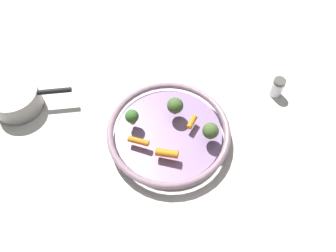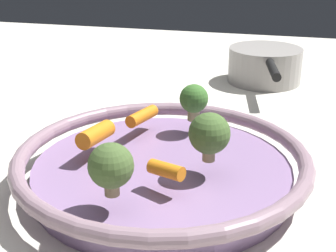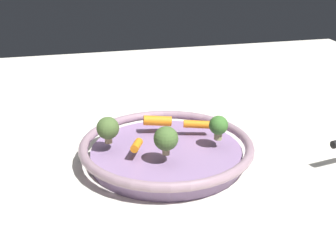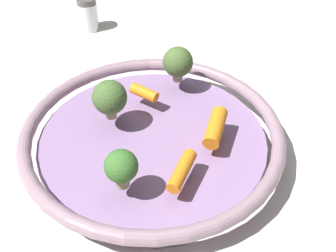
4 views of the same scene
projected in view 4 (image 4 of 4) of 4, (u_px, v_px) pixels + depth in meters
name	position (u px, v px, depth m)	size (l,w,h in m)	color
ground_plane	(153.00, 154.00, 0.64)	(1.91, 1.91, 0.00)	silver
serving_bowl	(152.00, 140.00, 0.62)	(0.36, 0.36, 0.05)	#8E709E
baby_carrot_right	(216.00, 126.00, 0.59)	(0.02, 0.02, 0.06)	orange
baby_carrot_center	(182.00, 171.00, 0.53)	(0.02, 0.02, 0.06)	orange
baby_carrot_back	(144.00, 93.00, 0.65)	(0.02, 0.02, 0.04)	orange
broccoli_floret_mid	(121.00, 167.00, 0.51)	(0.04, 0.04, 0.05)	tan
broccoli_floret_small	(110.00, 98.00, 0.60)	(0.05, 0.05, 0.06)	tan
broccoli_floret_edge	(178.00, 62.00, 0.67)	(0.05, 0.05, 0.06)	tan
salt_shaker	(88.00, 14.00, 0.89)	(0.04, 0.04, 0.07)	white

